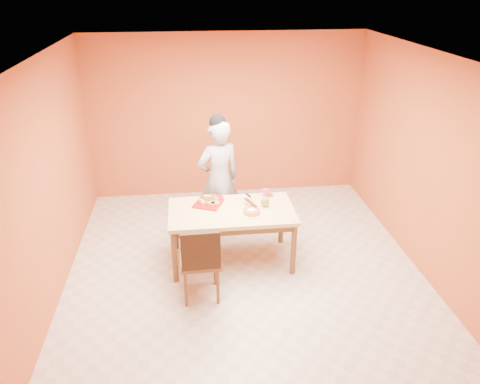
{
  "coord_description": "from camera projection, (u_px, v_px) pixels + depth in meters",
  "views": [
    {
      "loc": [
        -0.65,
        -4.99,
        3.5
      ],
      "look_at": [
        -0.03,
        0.3,
        1.0
      ],
      "focal_mm": 35.0,
      "sensor_mm": 36.0,
      "label": 1
    }
  ],
  "objects": [
    {
      "name": "red_dinner_plate",
      "position": [
        215.0,
        198.0,
        6.26
      ],
      "size": [
        0.29,
        0.29,
        0.01
      ],
      "primitive_type": "cylinder",
      "rotation": [
        0.0,
        0.0,
        -0.33
      ],
      "color": "maroon",
      "rests_on": "dining_table"
    },
    {
      "name": "floor",
      "position": [
        245.0,
        272.0,
        6.04
      ],
      "size": [
        5.0,
        5.0,
        0.0
      ],
      "primitive_type": "plane",
      "color": "beige",
      "rests_on": "ground"
    },
    {
      "name": "checker_tin",
      "position": [
        270.0,
        195.0,
        6.33
      ],
      "size": [
        0.09,
        0.09,
        0.03
      ],
      "primitive_type": "cylinder",
      "rotation": [
        0.0,
        0.0,
        -0.03
      ],
      "color": "#3A2010",
      "rests_on": "dining_table"
    },
    {
      "name": "cake_server",
      "position": [
        251.0,
        203.0,
        5.99
      ],
      "size": [
        0.16,
        0.3,
        0.01
      ],
      "primitive_type": "cube",
      "rotation": [
        0.0,
        0.0,
        0.37
      ],
      "color": "white",
      "rests_on": "sponge_cake"
    },
    {
      "name": "pastry_pile",
      "position": [
        208.0,
        200.0,
        6.08
      ],
      "size": [
        0.3,
        0.3,
        0.1
      ],
      "primitive_type": null,
      "color": "tan",
      "rests_on": "pastry_platter"
    },
    {
      "name": "dining_chair",
      "position": [
        200.0,
        259.0,
        5.37
      ],
      "size": [
        0.47,
        0.54,
        0.99
      ],
      "rotation": [
        0.0,
        0.0,
        0.02
      ],
      "color": "brown",
      "rests_on": "floor"
    },
    {
      "name": "wall_right",
      "position": [
        428.0,
        167.0,
        5.71
      ],
      "size": [
        0.0,
        5.0,
        5.0
      ],
      "primitive_type": "plane",
      "rotation": [
        1.57,
        0.0,
        -1.57
      ],
      "color": "#C04F2C",
      "rests_on": "floor"
    },
    {
      "name": "magenta_glass",
      "position": [
        265.0,
        193.0,
        6.3
      ],
      "size": [
        0.09,
        0.09,
        0.11
      ],
      "primitive_type": "cylinder",
      "rotation": [
        0.0,
        0.0,
        0.22
      ],
      "color": "#D41F7C",
      "rests_on": "dining_table"
    },
    {
      "name": "egg_ornament",
      "position": [
        265.0,
        202.0,
        6.02
      ],
      "size": [
        0.14,
        0.12,
        0.14
      ],
      "primitive_type": "ellipsoid",
      "rotation": [
        0.0,
        0.0,
        -0.34
      ],
      "color": "olive",
      "rests_on": "dining_table"
    },
    {
      "name": "pastry_platter",
      "position": [
        208.0,
        204.0,
        6.1
      ],
      "size": [
        0.44,
        0.44,
        0.02
      ],
      "primitive_type": "cube",
      "rotation": [
        0.0,
        0.0,
        -0.41
      ],
      "color": "maroon",
      "rests_on": "dining_table"
    },
    {
      "name": "ceiling",
      "position": [
        246.0,
        57.0,
        4.9
      ],
      "size": [
        5.0,
        5.0,
        0.0
      ],
      "primitive_type": "plane",
      "rotation": [
        3.14,
        0.0,
        0.0
      ],
      "color": "white",
      "rests_on": "wall_back"
    },
    {
      "name": "white_cake_plate",
      "position": [
        252.0,
        214.0,
        5.85
      ],
      "size": [
        0.37,
        0.37,
        0.01
      ],
      "primitive_type": "cylinder",
      "rotation": [
        0.0,
        0.0,
        0.37
      ],
      "color": "white",
      "rests_on": "dining_table"
    },
    {
      "name": "dining_table",
      "position": [
        232.0,
        216.0,
        6.0
      ],
      "size": [
        1.6,
        0.9,
        0.76
      ],
      "color": "#EFC77D",
      "rests_on": "floor"
    },
    {
      "name": "wall_left",
      "position": [
        47.0,
        185.0,
        5.23
      ],
      "size": [
        0.0,
        5.0,
        5.0
      ],
      "primitive_type": "plane",
      "rotation": [
        1.57,
        0.0,
        1.57
      ],
      "color": "#C04F2C",
      "rests_on": "floor"
    },
    {
      "name": "person",
      "position": [
        219.0,
        180.0,
        6.57
      ],
      "size": [
        0.74,
        0.61,
        1.73
      ],
      "primitive_type": "imported",
      "rotation": [
        0.0,
        0.0,
        3.5
      ],
      "color": "gray",
      "rests_on": "floor"
    },
    {
      "name": "wall_back",
      "position": [
        226.0,
        117.0,
        7.72
      ],
      "size": [
        4.5,
        0.0,
        4.5
      ],
      "primitive_type": "plane",
      "rotation": [
        1.57,
        0.0,
        0.0
      ],
      "color": "#C04F2C",
      "rests_on": "floor"
    },
    {
      "name": "sponge_cake",
      "position": [
        252.0,
        212.0,
        5.84
      ],
      "size": [
        0.22,
        0.22,
        0.05
      ],
      "primitive_type": "cylinder",
      "rotation": [
        0.0,
        0.0,
        -0.01
      ],
      "color": "gold",
      "rests_on": "white_cake_plate"
    }
  ]
}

